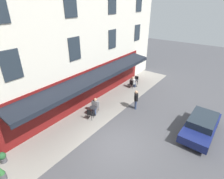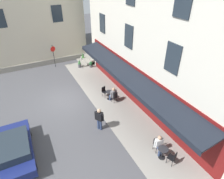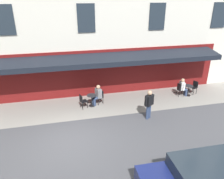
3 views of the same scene
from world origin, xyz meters
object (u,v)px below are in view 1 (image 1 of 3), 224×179
object	(u,v)px
cafe_chair_black_under_awning	(90,114)
cafe_chair_black_corner_right	(136,80)
seated_patron_in_white	(133,82)
parked_car_navy	(201,125)
cafe_chair_black_by_window	(132,84)
potted_plant_entrance_right	(1,173)
cafe_table_near_entrance	(135,82)
seated_companion_in_grey	(95,105)
cafe_chair_black_kerbside	(96,105)
potted_plant_entrance_left	(2,157)
cafe_table_mid_terrace	(93,110)
walking_pedestrian_in_black	(136,98)

from	to	relation	value
cafe_chair_black_under_awning	cafe_chair_black_corner_right	bearing A→B (deg)	-176.80
seated_patron_in_white	parked_car_navy	bearing A→B (deg)	64.86
cafe_chair_black_by_window	seated_patron_in_white	distance (m)	0.26
potted_plant_entrance_right	cafe_chair_black_under_awning	bearing A→B (deg)	179.80
cafe_table_near_entrance	seated_companion_in_grey	world-z (taller)	seated_companion_in_grey
cafe_chair_black_corner_right	cafe_chair_black_kerbside	distance (m)	6.78
cafe_table_near_entrance	potted_plant_entrance_left	world-z (taller)	cafe_table_near_entrance
cafe_chair_black_under_awning	potted_plant_entrance_right	bearing A→B (deg)	-0.20
cafe_chair_black_by_window	seated_patron_in_white	size ratio (longest dim) A/B	0.71
seated_companion_in_grey	cafe_chair_black_by_window	bearing A→B (deg)	179.76
cafe_chair_black_under_awning	potted_plant_entrance_right	distance (m)	6.58
seated_patron_in_white	parked_car_navy	world-z (taller)	parked_car_navy
cafe_table_near_entrance	parked_car_navy	distance (m)	8.49
cafe_chair_black_corner_right	seated_companion_in_grey	world-z (taller)	seated_companion_in_grey
cafe_chair_black_by_window	cafe_table_near_entrance	bearing A→B (deg)	172.56
potted_plant_entrance_left	cafe_chair_black_under_awning	bearing A→B (deg)	168.75
cafe_table_near_entrance	cafe_table_mid_terrace	size ratio (longest dim) A/B	1.00
cafe_chair_black_kerbside	potted_plant_entrance_left	size ratio (longest dim) A/B	1.36
cafe_chair_black_corner_right	cafe_chair_black_under_awning	xyz separation A→B (m)	(7.98, 0.45, 0.00)
cafe_chair_black_under_awning	walking_pedestrian_in_black	distance (m)	4.10
cafe_chair_black_corner_right	potted_plant_entrance_right	world-z (taller)	potted_plant_entrance_right
cafe_table_mid_terrace	cafe_chair_black_kerbside	world-z (taller)	cafe_chair_black_kerbside
cafe_table_near_entrance	cafe_chair_black_under_awning	xyz separation A→B (m)	(7.39, 0.23, 0.06)
cafe_table_mid_terrace	potted_plant_entrance_left	world-z (taller)	cafe_table_mid_terrace
seated_companion_in_grey	walking_pedestrian_in_black	distance (m)	3.48
cafe_chair_black_corner_right	parked_car_navy	xyz separation A→B (m)	(4.55, 7.73, 0.16)
seated_patron_in_white	potted_plant_entrance_right	size ratio (longest dim) A/B	1.38
walking_pedestrian_in_black	potted_plant_entrance_left	bearing A→B (deg)	-18.72
potted_plant_entrance_left	cafe_table_near_entrance	bearing A→B (deg)	175.86
parked_car_navy	cafe_chair_black_kerbside	bearing A→B (deg)	-73.81
potted_plant_entrance_right	potted_plant_entrance_left	xyz separation A→B (m)	(-0.55, -1.18, -0.10)
cafe_chair_black_by_window	walking_pedestrian_in_black	world-z (taller)	walking_pedestrian_in_black
parked_car_navy	seated_patron_in_white	bearing A→B (deg)	-115.14
cafe_chair_black_by_window	cafe_table_mid_terrace	size ratio (longest dim) A/B	1.21
walking_pedestrian_in_black	cafe_table_near_entrance	bearing A→B (deg)	-149.63
cafe_chair_black_kerbside	seated_patron_in_white	world-z (taller)	seated_patron_in_white
cafe_chair_black_corner_right	cafe_chair_black_under_awning	size ratio (longest dim) A/B	1.00
cafe_table_mid_terrace	potted_plant_entrance_right	xyz separation A→B (m)	(7.18, 0.17, -0.04)
walking_pedestrian_in_black	potted_plant_entrance_right	world-z (taller)	walking_pedestrian_in_black
cafe_chair_black_kerbside	seated_companion_in_grey	size ratio (longest dim) A/B	0.69
walking_pedestrian_in_black	cafe_chair_black_under_awning	bearing A→B (deg)	-30.03
cafe_chair_black_corner_right	cafe_chair_black_under_awning	world-z (taller)	same
cafe_chair_black_kerbside	walking_pedestrian_in_black	xyz separation A→B (m)	(-2.33, 2.44, 0.46)
walking_pedestrian_in_black	cafe_chair_black_corner_right	bearing A→B (deg)	-150.86
cafe_chair_black_by_window	cafe_chair_black_kerbside	xyz separation A→B (m)	(5.57, -0.10, 0.00)
cafe_chair_black_corner_right	seated_companion_in_grey	xyz separation A→B (m)	(6.99, 0.11, 0.16)
cafe_table_near_entrance	cafe_chair_black_kerbside	size ratio (longest dim) A/B	0.82
cafe_chair_black_corner_right	potted_plant_entrance_left	xyz separation A→B (m)	(14.01, -0.75, -0.20)
cafe_chair_black_corner_right	cafe_chair_black_kerbside	xyz separation A→B (m)	(6.78, 0.04, 0.00)
cafe_table_mid_terrace	walking_pedestrian_in_black	size ratio (longest dim) A/B	0.43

